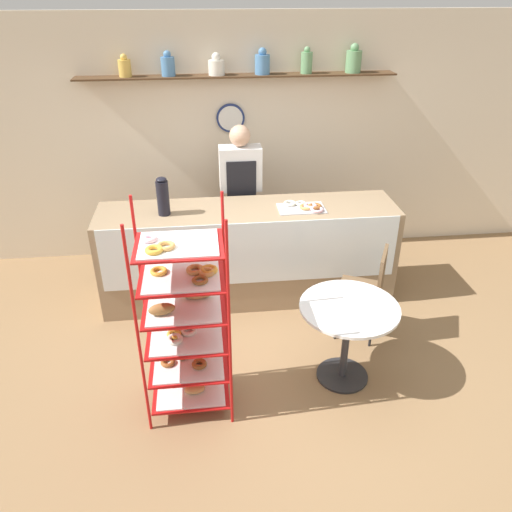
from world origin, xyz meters
name	(u,v)px	position (x,y,z in m)	size (l,w,h in m)	color
ground_plane	(261,360)	(0.00, 0.00, 0.00)	(14.00, 14.00, 0.00)	olive
back_wall	(238,139)	(0.00, 2.20, 1.37)	(10.00, 0.30, 2.70)	beige
display_counter	(248,253)	(0.00, 1.06, 0.50)	(2.95, 0.67, 1.00)	#937A5B
pastry_rack	(186,322)	(-0.60, -0.43, 0.79)	(0.63, 0.48, 1.70)	#B71414
person_worker	(241,196)	(-0.03, 1.60, 0.92)	(0.44, 0.23, 1.68)	#282833
cafe_table	(348,324)	(0.66, -0.28, 0.55)	(0.79, 0.79, 0.72)	#262628
cafe_chair	(370,284)	(1.02, 0.27, 0.56)	(0.51, 0.51, 0.90)	black
coffee_carafe	(163,196)	(-0.80, 1.01, 1.19)	(0.12, 0.12, 0.37)	black
donut_tray_counter	(305,207)	(0.55, 0.99, 1.02)	(0.45, 0.30, 0.05)	silver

